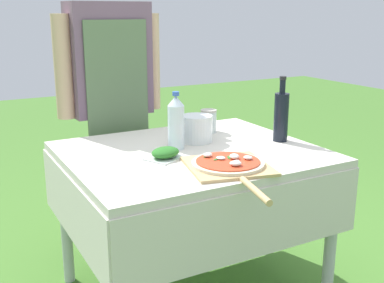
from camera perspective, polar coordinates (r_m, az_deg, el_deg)
name	(u,v)px	position (r m, az deg, el deg)	size (l,w,h in m)	color
prep_table	(191,171)	(2.19, -0.09, -3.51)	(1.12, 0.94, 0.73)	beige
person_cook	(111,88)	(2.65, -9.60, 6.28)	(0.59, 0.21, 1.58)	#70604C
pizza_on_peel	(229,165)	(1.91, 4.43, -2.81)	(0.38, 0.58, 0.06)	tan
oil_bottle	(281,116)	(2.33, 10.52, 3.04)	(0.07, 0.07, 0.31)	black
water_bottle	(176,122)	(2.16, -1.91, 2.30)	(0.07, 0.07, 0.26)	silver
herb_container	(165,153)	(2.04, -3.17, -1.40)	(0.19, 0.18, 0.05)	silver
mixing_tub	(197,129)	(2.29, 0.54, 1.54)	(0.15, 0.15, 0.13)	silver
sauce_jar	(209,122)	(2.47, 1.97, 2.28)	(0.08, 0.08, 0.12)	silver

